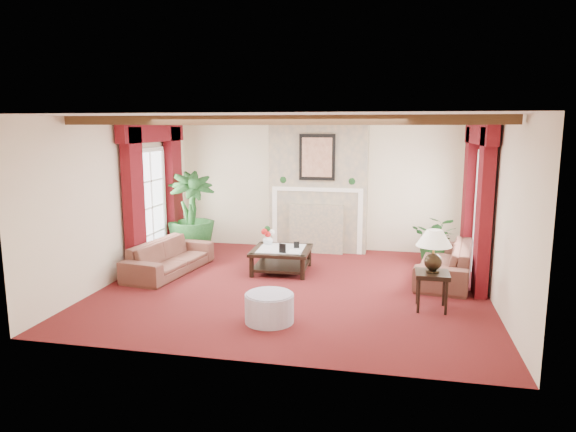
% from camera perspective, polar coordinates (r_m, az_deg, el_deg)
% --- Properties ---
extents(floor, '(6.00, 6.00, 0.00)m').
position_cam_1_polar(floor, '(8.39, 0.72, -7.83)').
color(floor, '#470C13').
rests_on(floor, ground).
extents(ceiling, '(6.00, 6.00, 0.00)m').
position_cam_1_polar(ceiling, '(7.99, 0.77, 10.94)').
color(ceiling, white).
rests_on(ceiling, floor).
extents(back_wall, '(6.00, 0.02, 2.70)m').
position_cam_1_polar(back_wall, '(10.77, 3.56, 3.48)').
color(back_wall, beige).
rests_on(back_wall, ground).
extents(left_wall, '(0.02, 5.50, 2.70)m').
position_cam_1_polar(left_wall, '(9.14, -18.06, 1.84)').
color(left_wall, beige).
rests_on(left_wall, ground).
extents(right_wall, '(0.02, 5.50, 2.70)m').
position_cam_1_polar(right_wall, '(8.07, 22.15, 0.57)').
color(right_wall, beige).
rests_on(right_wall, ground).
extents(ceiling_beams, '(6.00, 3.00, 0.12)m').
position_cam_1_polar(ceiling_beams, '(7.99, 0.77, 10.51)').
color(ceiling_beams, '#332010').
rests_on(ceiling_beams, ceiling).
extents(fireplace, '(2.00, 0.52, 2.70)m').
position_cam_1_polar(fireplace, '(10.50, 3.48, 10.69)').
color(fireplace, tan).
rests_on(fireplace, ground).
extents(french_door_left, '(0.10, 1.10, 2.16)m').
position_cam_1_polar(french_door_left, '(9.93, -15.29, 7.11)').
color(french_door_left, white).
rests_on(french_door_left, ground).
extents(french_door_right, '(0.10, 1.10, 2.16)m').
position_cam_1_polar(french_door_right, '(8.97, 21.17, 6.53)').
color(french_door_right, white).
rests_on(french_door_right, ground).
extents(curtains_left, '(0.20, 2.40, 2.55)m').
position_cam_1_polar(curtains_left, '(9.87, -14.82, 9.56)').
color(curtains_left, '#48090F').
rests_on(curtains_left, ground).
extents(curtains_right, '(0.20, 2.40, 2.55)m').
position_cam_1_polar(curtains_right, '(8.94, 20.63, 9.25)').
color(curtains_right, '#48090F').
rests_on(curtains_right, ground).
extents(sofa_left, '(2.08, 1.10, 0.75)m').
position_cam_1_polar(sofa_left, '(9.31, -13.07, -3.89)').
color(sofa_left, black).
rests_on(sofa_left, ground).
extents(sofa_right, '(2.29, 1.27, 0.82)m').
position_cam_1_polar(sofa_right, '(9.11, 17.07, -4.16)').
color(sofa_right, black).
rests_on(sofa_right, ground).
extents(potted_palm, '(2.54, 2.57, 0.93)m').
position_cam_1_polar(potted_palm, '(10.51, -10.64, -1.72)').
color(potted_palm, black).
rests_on(potted_palm, ground).
extents(small_plant, '(1.30, 1.34, 0.72)m').
position_cam_1_polar(small_plant, '(10.04, 16.09, -3.10)').
color(small_plant, black).
rests_on(small_plant, ground).
extents(coffee_table, '(1.05, 1.05, 0.41)m').
position_cam_1_polar(coffee_table, '(9.18, -0.73, -4.92)').
color(coffee_table, black).
rests_on(coffee_table, ground).
extents(side_table, '(0.55, 0.55, 0.54)m').
position_cam_1_polar(side_table, '(7.59, 15.66, -8.00)').
color(side_table, black).
rests_on(side_table, ground).
extents(ottoman, '(0.65, 0.65, 0.38)m').
position_cam_1_polar(ottoman, '(6.89, -2.08, -10.19)').
color(ottoman, '#9C99AE').
rests_on(ottoman, ground).
extents(table_lamp, '(0.49, 0.49, 0.62)m').
position_cam_1_polar(table_lamp, '(7.43, 15.87, -3.71)').
color(table_lamp, black).
rests_on(table_lamp, side_table).
extents(flower_vase, '(0.22, 0.23, 0.19)m').
position_cam_1_polar(flower_vase, '(9.45, -2.25, -2.60)').
color(flower_vase, silver).
rests_on(flower_vase, coffee_table).
extents(book, '(0.22, 0.04, 0.30)m').
position_cam_1_polar(book, '(8.81, 0.02, -3.14)').
color(book, black).
rests_on(book, coffee_table).
extents(photo_frame_a, '(0.13, 0.06, 0.17)m').
position_cam_1_polar(photo_frame_a, '(8.77, -0.62, -3.64)').
color(photo_frame_a, black).
rests_on(photo_frame_a, coffee_table).
extents(photo_frame_b, '(0.10, 0.04, 0.13)m').
position_cam_1_polar(photo_frame_b, '(9.12, 0.96, -3.25)').
color(photo_frame_b, black).
rests_on(photo_frame_b, coffee_table).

